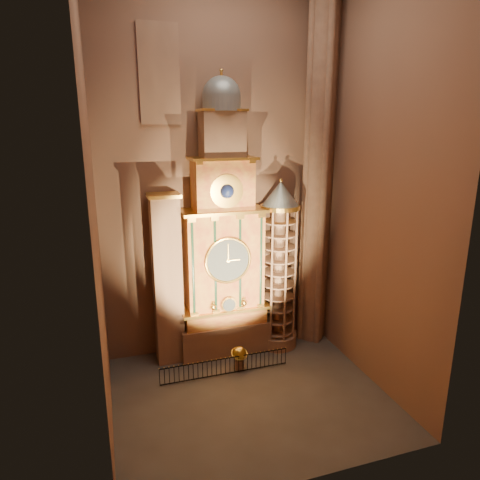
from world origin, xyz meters
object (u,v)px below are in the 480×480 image
object	(u,v)px
iron_railing	(225,366)
celestial_globe	(239,356)
astronomical_clock	(223,250)
stair_turret	(279,268)
portrait_tower	(167,280)

from	to	relation	value
iron_railing	celestial_globe	bearing A→B (deg)	20.21
astronomical_clock	stair_turret	size ratio (longest dim) A/B	1.55
iron_railing	portrait_tower	bearing A→B (deg)	134.48
iron_railing	astronomical_clock	bearing A→B (deg)	75.49
astronomical_clock	stair_turret	bearing A→B (deg)	-4.30
portrait_tower	stair_turret	size ratio (longest dim) A/B	0.94
astronomical_clock	iron_railing	distance (m)	6.74
stair_turret	astronomical_clock	bearing A→B (deg)	175.70
stair_turret	iron_railing	distance (m)	6.78
portrait_tower	stair_turret	xyz separation A→B (m)	(6.90, -0.28, 0.12)
stair_turret	celestial_globe	size ratio (longest dim) A/B	7.63
astronomical_clock	portrait_tower	distance (m)	3.73
stair_turret	celestial_globe	distance (m)	5.88
astronomical_clock	iron_railing	size ratio (longest dim) A/B	2.24
portrait_tower	celestial_globe	world-z (taller)	portrait_tower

